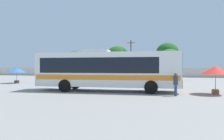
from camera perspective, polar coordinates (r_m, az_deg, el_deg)
ground_plane at (r=27.66m, az=3.77°, el=-3.44°), size 300.00×300.00×0.00m
perimeter_wall at (r=42.93m, az=7.53°, el=-0.63°), size 80.00×0.30×1.91m
coach_bus_white_orange at (r=17.45m, az=-1.91°, el=0.25°), size 12.28×3.39×3.55m
attendant_by_bus_door at (r=15.22m, az=17.57°, el=-3.47°), size 0.40×0.40×1.67m
vendor_umbrella_near_gate_red at (r=17.31m, az=27.21°, el=-0.17°), size 2.25×2.25×2.15m
vendor_umbrella_secondary_blue at (r=28.59m, az=-25.35°, el=-0.09°), size 2.21×2.21×1.98m
parked_car_leftmost_grey at (r=42.25m, az=-9.05°, el=-0.90°), size 4.12×2.03×1.46m
parked_car_second_grey at (r=39.38m, az=-2.05°, el=-0.96°), size 4.64×2.09×1.54m
utility_pole_near at (r=46.55m, az=5.37°, el=3.59°), size 1.80×0.24×8.20m
roadside_tree_left at (r=50.76m, az=-10.48°, el=3.55°), size 3.52×3.52×5.97m
roadside_tree_midleft at (r=47.99m, az=1.61°, el=3.91°), size 5.66×5.66×7.02m
roadside_tree_midright at (r=45.31m, az=15.91°, el=3.34°), size 4.58×4.58×6.01m
roadside_tree_right at (r=47.05m, az=15.43°, el=4.87°), size 4.98×4.98×7.51m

